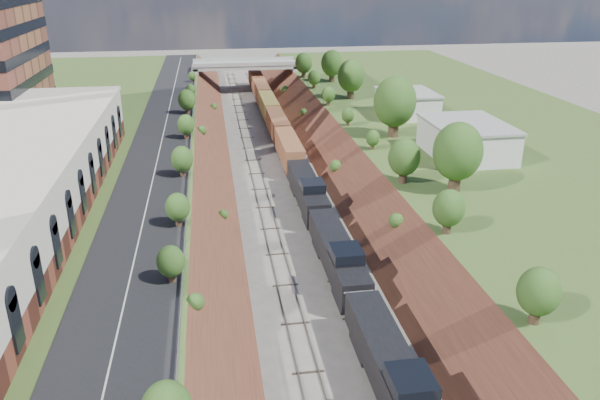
% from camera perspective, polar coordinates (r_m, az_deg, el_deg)
% --- Properties ---
extents(platform_left, '(44.00, 180.00, 5.00)m').
position_cam_1_polar(platform_left, '(83.55, -25.40, 2.17)').
color(platform_left, '#455C26').
rests_on(platform_left, ground).
extents(platform_right, '(44.00, 180.00, 5.00)m').
position_cam_1_polar(platform_right, '(90.06, 19.11, 4.43)').
color(platform_right, '#455C26').
rests_on(platform_right, ground).
extents(embankment_left, '(10.00, 180.00, 10.00)m').
position_cam_1_polar(embankment_left, '(80.75, -10.04, 1.50)').
color(embankment_left, brown).
rests_on(embankment_left, ground).
extents(embankment_right, '(10.00, 180.00, 10.00)m').
position_cam_1_polar(embankment_right, '(83.05, 5.30, 2.33)').
color(embankment_right, brown).
rests_on(embankment_right, ground).
extents(rail_left_track, '(1.58, 180.00, 0.18)m').
position_cam_1_polar(rail_left_track, '(80.91, -4.10, 1.89)').
color(rail_left_track, gray).
rests_on(rail_left_track, ground).
extents(rail_right_track, '(1.58, 180.00, 0.18)m').
position_cam_1_polar(rail_right_track, '(81.45, -0.45, 2.09)').
color(rail_right_track, gray).
rests_on(rail_right_track, ground).
extents(road, '(8.00, 180.00, 0.10)m').
position_cam_1_polar(road, '(79.43, -13.53, 4.72)').
color(road, black).
rests_on(road, platform_left).
extents(guardrail, '(0.10, 171.00, 0.70)m').
position_cam_1_polar(guardrail, '(78.85, -10.60, 5.21)').
color(guardrail, '#99999E').
rests_on(guardrail, platform_left).
extents(commercial_building, '(14.30, 62.30, 7.00)m').
position_cam_1_polar(commercial_building, '(60.35, -27.10, 0.89)').
color(commercial_building, brown).
rests_on(commercial_building, platform_left).
extents(overpass, '(24.50, 8.30, 7.40)m').
position_cam_1_polar(overpass, '(139.96, -5.35, 12.42)').
color(overpass, gray).
rests_on(overpass, ground).
extents(white_building_near, '(9.00, 12.00, 4.00)m').
position_cam_1_polar(white_building_near, '(77.82, 15.92, 5.63)').
color(white_building_near, silver).
rests_on(white_building_near, platform_right).
extents(white_building_far, '(8.00, 10.00, 3.60)m').
position_cam_1_polar(white_building_far, '(97.48, 10.39, 9.16)').
color(white_building_far, silver).
rests_on(white_building_far, platform_right).
extents(tree_right_large, '(5.25, 5.25, 7.61)m').
position_cam_1_polar(tree_right_large, '(64.07, 15.13, 4.54)').
color(tree_right_large, '#473323').
rests_on(tree_right_large, platform_right).
extents(tree_left_crest, '(2.45, 2.45, 3.55)m').
position_cam_1_polar(tree_left_crest, '(41.46, -12.26, -8.49)').
color(tree_left_crest, '#473323').
rests_on(tree_left_crest, platform_left).
extents(freight_train, '(2.73, 125.31, 4.55)m').
position_cam_1_polar(freight_train, '(92.53, -1.60, 6.02)').
color(freight_train, black).
rests_on(freight_train, ground).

